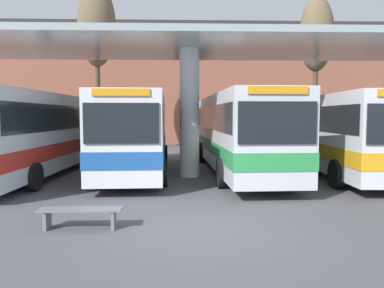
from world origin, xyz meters
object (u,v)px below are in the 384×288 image
transit_bus_right_bay (236,130)px  waiting_bench_mid_platform (80,213)px  poplar_tree_behind_left (97,26)px  parked_car_street (60,135)px  transit_bus_center_bay (136,131)px  transit_bus_far_right_bay (339,131)px  poplar_tree_behind_right (316,36)px  transit_bus_left_bay (42,130)px

transit_bus_right_bay → waiting_bench_mid_platform: bearing=58.4°
poplar_tree_behind_left → parked_car_street: bearing=139.4°
transit_bus_center_bay → transit_bus_far_right_bay: (8.73, -0.69, -0.01)m
transit_bus_center_bay → waiting_bench_mid_platform: transit_bus_center_bay is taller
transit_bus_right_bay → poplar_tree_behind_right: bearing=-131.6°
waiting_bench_mid_platform → parked_car_street: 22.25m
transit_bus_center_bay → waiting_bench_mid_platform: 8.32m
waiting_bench_mid_platform → poplar_tree_behind_left: 19.99m
transit_bus_left_bay → transit_bus_far_right_bay: (12.80, -0.60, -0.03)m
waiting_bench_mid_platform → poplar_tree_behind_right: poplar_tree_behind_right is taller
transit_bus_left_bay → poplar_tree_behind_left: 11.89m
parked_car_street → transit_bus_right_bay: bearing=-42.4°
transit_bus_center_bay → transit_bus_right_bay: transit_bus_right_bay is taller
transit_bus_left_bay → waiting_bench_mid_platform: transit_bus_left_bay is taller
waiting_bench_mid_platform → poplar_tree_behind_right: size_ratio=0.18×
waiting_bench_mid_platform → poplar_tree_behind_left: (-3.42, 17.89, 8.25)m
poplar_tree_behind_left → poplar_tree_behind_right: bearing=-6.5°
transit_bus_far_right_bay → poplar_tree_behind_right: (2.11, 8.73, 5.84)m
transit_bus_left_bay → parked_car_street: transit_bus_left_bay is taller
transit_bus_right_bay → waiting_bench_mid_platform: size_ratio=6.77×
transit_bus_center_bay → transit_bus_far_right_bay: size_ratio=1.03×
transit_bus_right_bay → parked_car_street: bearing=-48.7°
transit_bus_center_bay → waiting_bench_mid_platform: size_ratio=5.73×
transit_bus_left_bay → poplar_tree_behind_right: bearing=-149.3°
poplar_tree_behind_left → waiting_bench_mid_platform: bearing=-79.2°
transit_bus_right_bay → transit_bus_far_right_bay: bearing=164.7°
transit_bus_right_bay → transit_bus_far_right_bay: (4.26, -0.99, -0.04)m
transit_bus_left_bay → parked_car_street: (-3.38, 12.98, -0.88)m
poplar_tree_behind_left → transit_bus_left_bay: bearing=-91.9°
waiting_bench_mid_platform → parked_car_street: bearing=108.7°
poplar_tree_behind_right → transit_bus_center_bay: bearing=-143.4°
transit_bus_left_bay → parked_car_street: size_ratio=2.61×
transit_bus_right_bay → poplar_tree_behind_left: poplar_tree_behind_left is taller
transit_bus_left_bay → transit_bus_right_bay: transit_bus_left_bay is taller
transit_bus_center_bay → transit_bus_right_bay: 4.48m
transit_bus_far_right_bay → transit_bus_left_bay: bearing=-0.4°
transit_bus_left_bay → transit_bus_center_bay: bearing=-176.6°
transit_bus_center_bay → poplar_tree_behind_right: 14.71m
transit_bus_center_bay → poplar_tree_behind_left: bearing=-70.8°
waiting_bench_mid_platform → poplar_tree_behind_right: 21.02m
waiting_bench_mid_platform → transit_bus_right_bay: bearing=60.5°
transit_bus_far_right_bay → waiting_bench_mid_platform: size_ratio=5.56×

